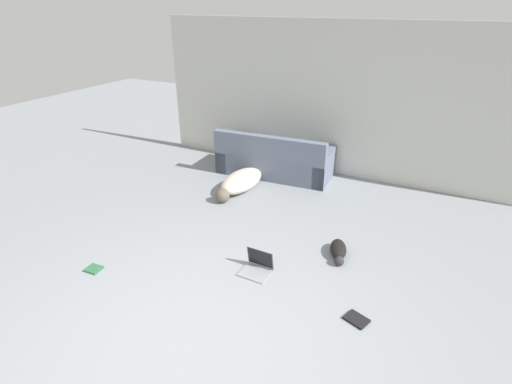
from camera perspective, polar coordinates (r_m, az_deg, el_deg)
The scene contains 8 objects.
ground_plane at distance 3.85m, azimuth -9.66°, elevation -21.04°, with size 20.00×20.00×0.00m, color gray.
wall_back at distance 6.90m, azimuth 12.25°, elevation 12.47°, with size 6.76×0.06×2.53m.
couch at distance 6.98m, azimuth 2.65°, elevation 4.50°, with size 2.00×0.95×0.78m.
dog at distance 6.43m, azimuth -2.24°, elevation 1.48°, with size 0.53×1.40×0.29m.
cat at distance 4.94m, azimuth 11.68°, elevation -8.16°, with size 0.31×0.57×0.15m.
laptop_open at distance 4.59m, azimuth 0.29°, elevation -10.27°, with size 0.34×0.30×0.26m.
book_green at distance 5.00m, azimuth -22.18°, elevation -10.15°, with size 0.18×0.16×0.02m.
book_black at distance 4.15m, azimuth 14.17°, elevation -17.22°, with size 0.26×0.23×0.02m.
Camera 1 is at (1.72, -2.03, 2.79)m, focal length 28.00 mm.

